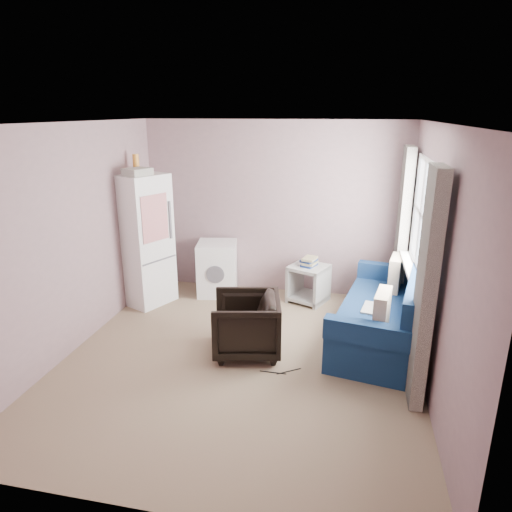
{
  "coord_description": "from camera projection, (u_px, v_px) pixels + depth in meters",
  "views": [
    {
      "loc": [
        1.08,
        -4.33,
        2.61
      ],
      "look_at": [
        0.05,
        0.6,
        1.0
      ],
      "focal_mm": 32.0,
      "sensor_mm": 36.0,
      "label": 1
    }
  ],
  "objects": [
    {
      "name": "room",
      "position": [
        241.0,
        250.0,
        4.67
      ],
      "size": [
        3.84,
        4.24,
        2.54
      ],
      "color": "#91795F",
      "rests_on": "ground"
    },
    {
      "name": "sofa",
      "position": [
        388.0,
        316.0,
        5.31
      ],
      "size": [
        1.28,
        2.17,
        0.91
      ],
      "rotation": [
        0.0,
        0.0,
        -0.18
      ],
      "color": "navy",
      "rests_on": "ground"
    },
    {
      "name": "fridge",
      "position": [
        143.0,
        239.0,
        6.29
      ],
      "size": [
        0.83,
        0.83,
        2.06
      ],
      "rotation": [
        0.0,
        0.0,
        -0.44
      ],
      "color": "white",
      "rests_on": "ground"
    },
    {
      "name": "washing_machine",
      "position": [
        217.0,
        267.0,
        6.71
      ],
      "size": [
        0.64,
        0.64,
        0.78
      ],
      "rotation": [
        0.0,
        0.0,
        0.18
      ],
      "color": "white",
      "rests_on": "ground"
    },
    {
      "name": "armchair",
      "position": [
        246.0,
        322.0,
        5.06
      ],
      "size": [
        0.81,
        0.85,
        0.74
      ],
      "primitive_type": "imported",
      "rotation": [
        0.0,
        0.0,
        -1.36
      ],
      "color": "black",
      "rests_on": "ground"
    },
    {
      "name": "side_table",
      "position": [
        309.0,
        281.0,
        6.46
      ],
      "size": [
        0.63,
        0.63,
        0.66
      ],
      "rotation": [
        0.0,
        0.0,
        -0.39
      ],
      "color": "#A1A19D",
      "rests_on": "ground"
    },
    {
      "name": "window_dressing",
      "position": [
        412.0,
        254.0,
        5.01
      ],
      "size": [
        0.17,
        2.62,
        2.18
      ],
      "color": "white",
      "rests_on": "ground"
    },
    {
      "name": "floor_cables",
      "position": [
        281.0,
        372.0,
        4.76
      ],
      "size": [
        0.42,
        0.17,
        0.01
      ],
      "rotation": [
        0.0,
        0.0,
        0.34
      ],
      "color": "black",
      "rests_on": "ground"
    }
  ]
}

